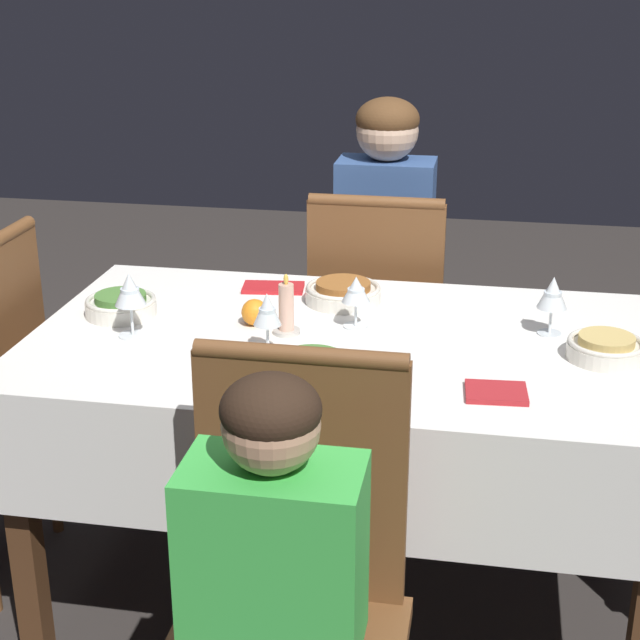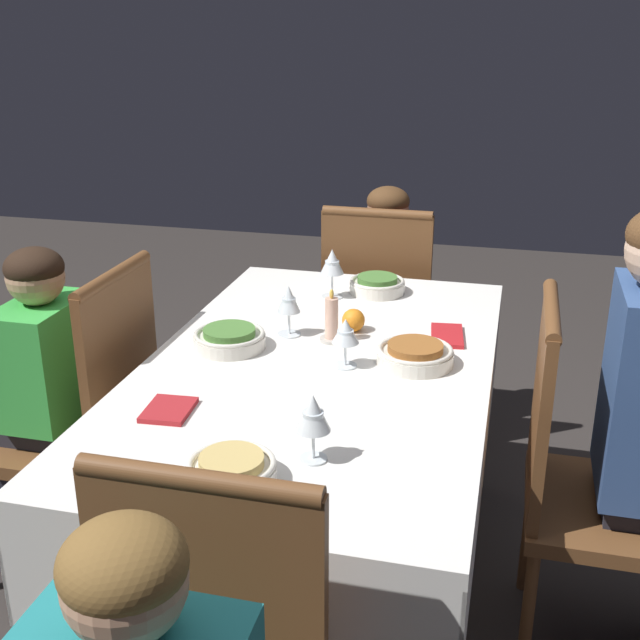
# 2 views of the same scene
# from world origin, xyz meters

# --- Properties ---
(ground_plane) EXTENTS (8.00, 8.00, 0.00)m
(ground_plane) POSITION_xyz_m (0.00, 0.00, 0.00)
(ground_plane) COLOR #332D2B
(dining_table) EXTENTS (1.53, 0.89, 0.76)m
(dining_table) POSITION_xyz_m (0.00, 0.00, 0.66)
(dining_table) COLOR white
(dining_table) RESTS_ON ground_plane
(chair_north) EXTENTS (0.44, 0.44, 0.97)m
(chair_north) POSITION_xyz_m (-0.01, 0.69, 0.52)
(chair_north) COLOR brown
(chair_north) RESTS_ON ground_plane
(chair_west) EXTENTS (0.44, 0.44, 0.97)m
(chair_west) POSITION_xyz_m (-1.01, -0.01, 0.52)
(chair_west) COLOR brown
(chair_west) RESTS_ON ground_plane
(chair_south) EXTENTS (0.44, 0.44, 0.97)m
(chair_south) POSITION_xyz_m (0.00, -0.69, 0.52)
(chair_south) COLOR brown
(chair_south) RESTS_ON ground_plane
(person_child_red) EXTENTS (0.33, 0.30, 1.00)m
(person_child_red) POSITION_xyz_m (-1.19, -0.01, 0.55)
(person_child_red) COLOR #383342
(person_child_red) RESTS_ON ground_plane
(person_child_green) EXTENTS (0.30, 0.33, 1.02)m
(person_child_green) POSITION_xyz_m (0.00, -0.87, 0.56)
(person_child_green) COLOR #282833
(person_child_green) RESTS_ON ground_plane
(bowl_north) EXTENTS (0.20, 0.20, 0.06)m
(bowl_north) POSITION_xyz_m (-0.05, 0.25, 0.79)
(bowl_north) COLOR silver
(bowl_north) RESTS_ON dining_table
(wine_glass_north) EXTENTS (0.07, 0.07, 0.13)m
(wine_glass_north) POSITION_xyz_m (0.01, 0.07, 0.85)
(wine_glass_north) COLOR white
(wine_glass_north) RESTS_ON dining_table
(bowl_east) EXTENTS (0.18, 0.18, 0.06)m
(bowl_east) POSITION_xyz_m (0.60, -0.02, 0.79)
(bowl_east) COLOR silver
(bowl_east) RESTS_ON dining_table
(wine_glass_east) EXTENTS (0.07, 0.07, 0.15)m
(wine_glass_east) POSITION_xyz_m (0.48, 0.11, 0.86)
(wine_glass_east) COLOR white
(wine_glass_east) RESTS_ON dining_table
(bowl_west) EXTENTS (0.18, 0.18, 0.06)m
(bowl_west) POSITION_xyz_m (-0.59, 0.05, 0.79)
(bowl_west) COLOR silver
(bowl_west) RESTS_ON dining_table
(wine_glass_west) EXTENTS (0.08, 0.08, 0.16)m
(wine_glass_west) POSITION_xyz_m (-0.51, -0.08, 0.87)
(wine_glass_west) COLOR white
(wine_glass_west) RESTS_ON dining_table
(bowl_south) EXTENTS (0.20, 0.20, 0.06)m
(bowl_south) POSITION_xyz_m (-0.04, -0.26, 0.79)
(bowl_south) COLOR silver
(bowl_south) RESTS_ON dining_table
(wine_glass_south) EXTENTS (0.07, 0.07, 0.15)m
(wine_glass_south) POSITION_xyz_m (-0.17, -0.13, 0.86)
(wine_glass_south) COLOR white
(wine_glass_south) RESTS_ON dining_table
(candle_centerpiece) EXTENTS (0.07, 0.07, 0.15)m
(candle_centerpiece) POSITION_xyz_m (-0.15, 0.00, 0.82)
(candle_centerpiece) COLOR beige
(candle_centerpiece) RESTS_ON dining_table
(orange_fruit) EXTENTS (0.07, 0.07, 0.07)m
(orange_fruit) POSITION_xyz_m (-0.24, 0.04, 0.79)
(orange_fruit) COLOR orange
(orange_fruit) RESTS_ON dining_table
(napkin_red_folded) EXTENTS (0.17, 0.11, 0.01)m
(napkin_red_folded) POSITION_xyz_m (-0.25, 0.31, 0.77)
(napkin_red_folded) COLOR red
(napkin_red_folded) RESTS_ON dining_table
(napkin_spare_side) EXTENTS (0.13, 0.11, 0.01)m
(napkin_spare_side) POSITION_xyz_m (0.35, -0.26, 0.77)
(napkin_spare_side) COLOR #AD2328
(napkin_spare_side) RESTS_ON dining_table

